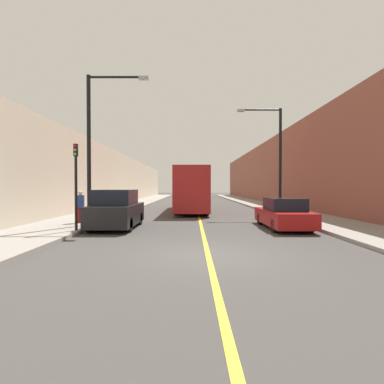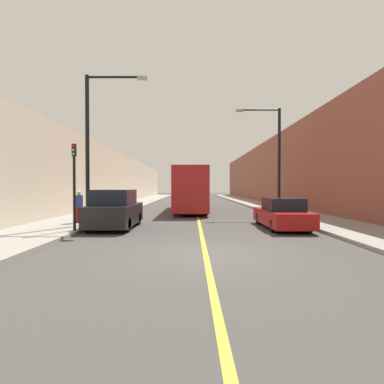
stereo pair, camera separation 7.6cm
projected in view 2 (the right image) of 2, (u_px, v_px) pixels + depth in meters
The scene contains 13 objects.
ground_plane at pixel (206, 255), 9.14m from camera, with size 200.00×200.00×0.00m, color #3F3D3A.
sidewalk_left at pixel (141, 202), 39.15m from camera, with size 3.61×72.00×0.15m, color gray.
sidewalk_right at pixel (251, 202), 39.12m from camera, with size 3.61×72.00×0.15m, color gray.
building_row_left at pixel (111, 179), 39.11m from camera, with size 4.00×72.00×6.18m, color beige.
building_row_right at pixel (280, 172), 39.04m from camera, with size 4.00×72.00×8.00m, color brown.
road_center_line at pixel (196, 203), 39.13m from camera, with size 0.16×72.00×0.01m, color gold.
bus at pixel (191, 189), 25.79m from camera, with size 2.57×11.77×3.57m.
parked_suv_left at pixel (116, 210), 15.05m from camera, with size 2.03×4.44×1.95m.
car_right_near at pixel (282, 215), 15.08m from camera, with size 1.87×4.76×1.52m.
street_lamp_left at pixel (94, 138), 15.19m from camera, with size 3.15×0.24×7.60m.
street_lamp_right at pixel (276, 153), 21.06m from camera, with size 3.15×0.24×7.46m.
traffic_light at pixel (75, 183), 13.25m from camera, with size 0.16×0.18×3.84m.
pedestrian at pixel (80, 206), 16.11m from camera, with size 0.38×0.24×1.73m.
Camera 2 is at (-0.42, -9.11, 2.08)m, focal length 28.00 mm.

